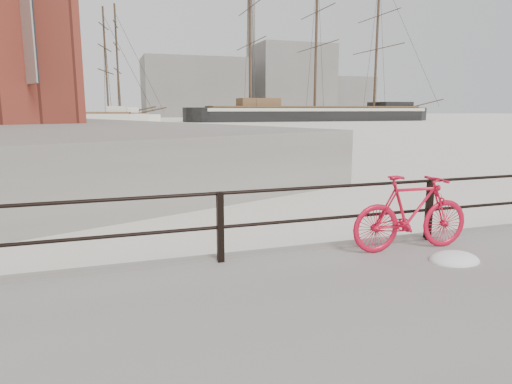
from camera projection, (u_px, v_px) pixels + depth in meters
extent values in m
imported|color=red|center=(412.00, 213.00, 6.86)|extent=(1.93, 0.39, 1.16)
ellipsoid|color=white|center=(455.00, 252.00, 6.43)|extent=(0.74, 0.58, 0.26)
cube|color=gray|center=(195.00, 88.00, 144.04)|extent=(32.00, 18.00, 18.00)
cube|color=gray|center=(291.00, 81.00, 159.09)|extent=(26.00, 20.00, 24.00)
cube|color=gray|center=(342.00, 97.00, 171.83)|extent=(20.00, 16.00, 14.00)
cylinder|color=gray|center=(251.00, 52.00, 157.90)|extent=(2.80, 2.80, 44.00)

